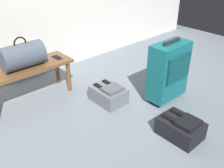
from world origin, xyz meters
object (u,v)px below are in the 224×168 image
at_px(suitcase_upright_teal, 169,71).
at_px(backpack_grey, 109,94).
at_px(cell_phone, 57,57).
at_px(backpack_dark, 181,128).
at_px(duffel_bag_slate, 22,56).
at_px(bench, 27,72).

distance_m(suitcase_upright_teal, backpack_grey, 0.71).
xyz_separation_m(cell_phone, backpack_dark, (0.35, -1.51, -0.32)).
height_order(cell_phone, backpack_dark, cell_phone).
bearing_deg(backpack_grey, suitcase_upright_teal, -37.90).
relative_size(backpack_grey, backpack_dark, 1.00).
bearing_deg(duffel_bag_slate, bench, 0.00).
xyz_separation_m(cell_phone, backpack_grey, (0.25, -0.62, -0.32)).
relative_size(duffel_bag_slate, cell_phone, 3.06).
distance_m(duffel_bag_slate, cell_phone, 0.41).
xyz_separation_m(suitcase_upright_teal, backpack_dark, (-0.41, -0.48, -0.27)).
bearing_deg(bench, duffel_bag_slate, 180.00).
xyz_separation_m(duffel_bag_slate, backpack_grey, (0.64, -0.64, -0.45)).
height_order(cell_phone, backpack_grey, cell_phone).
distance_m(bench, suitcase_upright_teal, 1.55).
bearing_deg(duffel_bag_slate, cell_phone, -1.87).
relative_size(bench, duffel_bag_slate, 2.27).
distance_m(bench, backpack_dark, 1.71).
distance_m(bench, cell_phone, 0.39).
bearing_deg(bench, cell_phone, -1.93).
bearing_deg(cell_phone, suitcase_upright_teal, -53.23).
bearing_deg(suitcase_upright_teal, backpack_dark, -130.57).
relative_size(bench, backpack_grey, 2.63).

